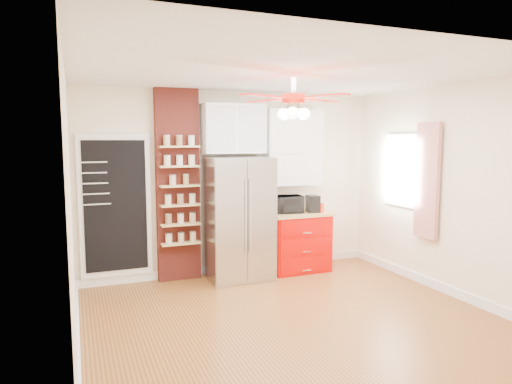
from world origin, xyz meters
name	(u,v)px	position (x,y,z in m)	size (l,w,h in m)	color
floor	(291,318)	(0.00, 0.00, 0.00)	(4.50, 4.50, 0.00)	#915C25
ceiling	(294,73)	(0.00, 0.00, 2.70)	(4.50, 4.50, 0.00)	white
wall_back	(233,183)	(0.00, 2.00, 1.35)	(4.50, 0.02, 2.70)	#FDF1CB
wall_front	(422,235)	(0.00, -2.00, 1.35)	(4.50, 0.02, 2.70)	#FDF1CB
wall_left	(70,211)	(-2.25, 0.00, 1.35)	(0.02, 4.00, 2.70)	#FDF1CB
wall_right	(451,191)	(2.25, 0.00, 1.35)	(0.02, 4.00, 2.70)	#FDF1CB
chalkboard	(115,206)	(-1.70, 1.96, 1.10)	(0.95, 0.05, 1.95)	white
brick_pillar	(178,186)	(-0.85, 1.92, 1.35)	(0.60, 0.16, 2.70)	maroon
fridge	(238,218)	(-0.05, 1.63, 0.88)	(0.90, 0.70, 1.75)	silver
upper_glass_cabinet	(233,129)	(-0.05, 1.82, 2.15)	(0.90, 0.35, 0.70)	white
red_cabinet	(297,241)	(0.92, 1.68, 0.45)	(0.94, 0.64, 0.90)	#C30400
upper_shelf_unit	(293,147)	(0.92, 1.85, 1.88)	(0.90, 0.30, 1.15)	white
window	(403,170)	(2.23, 0.90, 1.55)	(0.04, 0.75, 1.05)	white
curtain	(427,181)	(2.18, 0.35, 1.45)	(0.06, 0.40, 1.55)	red
ceiling_fan	(293,99)	(0.00, 0.00, 2.42)	(1.40, 1.40, 0.44)	silver
toaster_oven	(286,204)	(0.74, 1.70, 1.03)	(0.47, 0.32, 0.26)	black
coffee_maker	(313,204)	(1.14, 1.59, 1.03)	(0.17, 0.22, 0.26)	black
canister_left	(320,208)	(1.24, 1.54, 0.97)	(0.11, 0.11, 0.14)	red
canister_right	(316,207)	(1.23, 1.67, 0.97)	(0.11, 0.11, 0.14)	#A2091E
pantry_jar_oats	(173,180)	(-0.95, 1.78, 1.44)	(0.09, 0.09, 0.13)	#C1AD93
pantry_jar_beans	(186,180)	(-0.76, 1.79, 1.44)	(0.08, 0.08, 0.13)	olive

